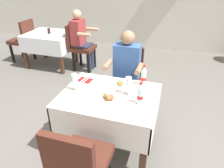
{
  "coord_description": "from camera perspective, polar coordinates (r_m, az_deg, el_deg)",
  "views": [
    {
      "loc": [
        0.49,
        -1.89,
        1.97
      ],
      "look_at": [
        -0.13,
        0.08,
        0.82
      ],
      "focal_mm": 33.43,
      "sensor_mm": 36.0,
      "label": 1
    }
  ],
  "objects": [
    {
      "name": "ground_plane",
      "position": [
        2.78,
        2.19,
        -16.03
      ],
      "size": [
        11.0,
        11.0,
        0.0
      ],
      "primitive_type": "plane",
      "color": "#66605B"
    },
    {
      "name": "main_dining_table",
      "position": [
        2.43,
        -0.71,
        -6.34
      ],
      "size": [
        1.08,
        0.85,
        0.74
      ],
      "color": "white",
      "rests_on": "ground"
    },
    {
      "name": "chair_far_diner_seat",
      "position": [
        3.1,
        3.96,
        1.96
      ],
      "size": [
        0.44,
        0.5,
        0.97
      ],
      "color": "#4C2319",
      "rests_on": "ground"
    },
    {
      "name": "chair_near_camera_side",
      "position": [
        1.88,
        -8.96,
        -20.39
      ],
      "size": [
        0.44,
        0.5,
        0.97
      ],
      "color": "#4C2319",
      "rests_on": "ground"
    },
    {
      "name": "seated_diner_far",
      "position": [
        2.94,
        3.78,
        3.72
      ],
      "size": [
        0.5,
        0.46,
        1.26
      ],
      "color": "#282D42",
      "rests_on": "ground"
    },
    {
      "name": "plate_near_camera",
      "position": [
        2.21,
        -0.95,
        -4.07
      ],
      "size": [
        0.25,
        0.25,
        0.07
      ],
      "color": "white",
      "rests_on": "main_dining_table"
    },
    {
      "name": "plate_far_diner",
      "position": [
        2.49,
        1.7,
        -0.27
      ],
      "size": [
        0.24,
        0.24,
        0.04
      ],
      "color": "white",
      "rests_on": "main_dining_table"
    },
    {
      "name": "beer_glass_left",
      "position": [
        2.4,
        -10.12,
        0.57
      ],
      "size": [
        0.07,
        0.07,
        0.2
      ],
      "color": "white",
      "rests_on": "main_dining_table"
    },
    {
      "name": "beer_glass_middle",
      "position": [
        2.28,
        4.51,
        -0.37
      ],
      "size": [
        0.07,
        0.07,
        0.21
      ],
      "color": "white",
      "rests_on": "main_dining_table"
    },
    {
      "name": "cola_bottle_primary",
      "position": [
        2.5,
        8.62,
        2.1
      ],
      "size": [
        0.07,
        0.07,
        0.26
      ],
      "color": "silver",
      "rests_on": "main_dining_table"
    },
    {
      "name": "cola_bottle_secondary",
      "position": [
        2.15,
        7.72,
        -2.83
      ],
      "size": [
        0.07,
        0.07,
        0.25
      ],
      "color": "silver",
      "rests_on": "main_dining_table"
    },
    {
      "name": "napkin_cutlery_set",
      "position": [
        2.64,
        -7.38,
        1.1
      ],
      "size": [
        0.19,
        0.2,
        0.01
      ],
      "color": "maroon",
      "rests_on": "main_dining_table"
    },
    {
      "name": "background_dining_table",
      "position": [
        4.86,
        -16.53,
        11.11
      ],
      "size": [
        0.99,
        0.83,
        0.74
      ],
      "color": "white",
      "rests_on": "ground"
    },
    {
      "name": "background_chair_left",
      "position": [
        5.28,
        -23.07,
        11.36
      ],
      "size": [
        0.5,
        0.44,
        0.97
      ],
      "color": "#4C2319",
      "rests_on": "ground"
    },
    {
      "name": "background_chair_right",
      "position": [
        4.52,
        -8.9,
        10.62
      ],
      "size": [
        0.5,
        0.44,
        0.97
      ],
      "color": "#4C2319",
      "rests_on": "ground"
    },
    {
      "name": "background_patron",
      "position": [
        4.46,
        -8.48,
        12.49
      ],
      "size": [
        0.46,
        0.5,
        1.26
      ],
      "color": "#282D42",
      "rests_on": "ground"
    },
    {
      "name": "background_table_tumbler",
      "position": [
        4.78,
        -16.88,
        13.72
      ],
      "size": [
        0.06,
        0.06,
        0.11
      ],
      "primitive_type": "cylinder",
      "color": "black",
      "rests_on": "background_dining_table"
    }
  ]
}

